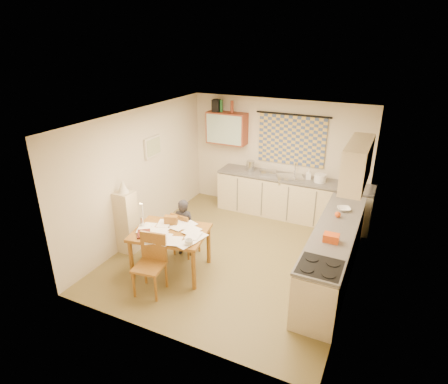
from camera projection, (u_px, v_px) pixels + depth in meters
The scene contains 44 objects.
floor at pixel (235, 255), 6.86m from camera, with size 4.00×4.50×0.02m, color brown.
ceiling at pixel (237, 118), 5.89m from camera, with size 4.00×4.50×0.02m, color white.
wall_back at pixel (277, 156), 8.26m from camera, with size 4.00×0.02×2.50m, color beige.
wall_front at pixel (161, 257), 4.49m from camera, with size 4.00×0.02×2.50m, color beige.
wall_left at pixel (141, 174), 7.17m from camera, with size 0.02×4.50×2.50m, color beige.
wall_right at pixel (360, 214), 5.58m from camera, with size 0.02×4.50×2.50m, color beige.
window_blind at pixel (291, 140), 7.95m from camera, with size 1.45×0.03×1.05m, color #394C7A.
curtain_rod at pixel (293, 115), 7.72m from camera, with size 0.04×0.04×1.60m, color black.
wall_cabinet at pixel (227, 128), 8.35m from camera, with size 0.90×0.34×0.70m, color maroon.
wall_cabinet_glass at pixel (224, 130), 8.21m from camera, with size 0.84×0.02×0.64m, color #99B2A5.
upper_cabinet_right at pixel (357, 163), 5.87m from camera, with size 0.34×1.30×0.70m, color #C5B288.
framed_print at pixel (153, 147), 7.32m from camera, with size 0.04×0.50×0.40m, color beige.
print_canvas at pixel (154, 147), 7.31m from camera, with size 0.01×0.42×0.32m, color beige.
counter_back at pixel (292, 198), 8.12m from camera, with size 3.30×0.62×0.92m.
counter_right at pixel (333, 254), 6.03m from camera, with size 0.62×2.95×0.92m.
stove at pixel (317, 295), 5.06m from camera, with size 0.59×0.59×0.92m.
sink at pixel (290, 179), 7.98m from camera, with size 0.55×0.45×0.10m, color silver.
tap at pixel (295, 169), 8.04m from camera, with size 0.03×0.03×0.28m, color silver.
dish_rack at pixel (268, 172), 8.15m from camera, with size 0.35×0.30×0.06m, color silver.
kettle at pixel (250, 166), 8.28m from camera, with size 0.18×0.18×0.24m, color silver.
mixing_bowl at pixel (320, 178), 7.69m from camera, with size 0.24×0.24×0.16m, color white.
soap_bottle at pixel (309, 174), 7.82m from camera, with size 0.12×0.12×0.21m, color white.
bowl at pixel (344, 209), 6.44m from camera, with size 0.29×0.29×0.05m, color white.
orange_bag at pixel (331, 238), 5.46m from camera, with size 0.22×0.16×0.12m, color #D14A12.
fruit_orange at pixel (338, 215), 6.19m from camera, with size 0.10×0.10×0.10m, color #D14A12.
speaker at pixel (216, 105), 8.27m from camera, with size 0.16×0.20×0.26m, color black.
bottle_green at pixel (221, 106), 8.22m from camera, with size 0.07×0.07×0.26m, color #195926.
bottle_brown at pixel (232, 107), 8.12m from camera, with size 0.07×0.07×0.26m, color maroon.
dining_table at pixel (171, 251), 6.26m from camera, with size 1.33×1.10×0.75m.
chair_far at pixel (186, 241), 6.80m from camera, with size 0.42×0.42×0.84m.
chair_near at pixel (151, 275), 5.77m from camera, with size 0.49×0.49×0.95m.
person at pixel (184, 227), 6.68m from camera, with size 0.44×0.34×1.08m, color black.
shelf_stand at pixel (127, 222), 6.76m from camera, with size 0.32×0.30×1.18m, color #C5B288.
lampshade at pixel (123, 186), 6.49m from camera, with size 0.20×0.20×0.22m, color beige.
letter_rack at pixel (171, 220), 6.30m from camera, with size 0.22×0.10×0.16m, color brown.
mug at pixel (189, 243), 5.68m from camera, with size 0.14×0.14×0.10m, color white.
magazine at pixel (137, 234), 5.99m from camera, with size 0.34×0.35×0.03m, color maroon.
book at pixel (147, 230), 6.12m from camera, with size 0.26×0.30×0.02m, color #D14A12.
orange_box at pixel (144, 237), 5.91m from camera, with size 0.12×0.08×0.04m, color #D14A12.
eyeglasses at pixel (173, 241), 5.82m from camera, with size 0.13×0.04×0.02m, color black.
candle_holder at pixel (142, 222), 6.23m from camera, with size 0.06×0.06×0.18m, color silver.
candle at pixel (142, 210), 6.19m from camera, with size 0.02×0.02×0.22m, color white.
candle_flame at pixel (140, 204), 6.12m from camera, with size 0.02×0.02×0.02m, color #FFCC66.
papers at pixel (171, 233), 6.04m from camera, with size 1.21×1.04×0.03m.
Camera 1 is at (2.34, -5.40, 3.70)m, focal length 30.00 mm.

